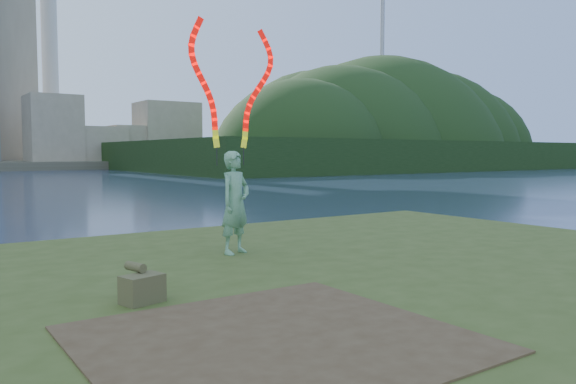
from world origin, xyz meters
TOP-DOWN VIEW (x-y plane):
  - ground at (0.00, 0.00)m, footprint 320.00×320.00m
  - grassy_knoll at (0.00, -2.30)m, footprint 20.00×18.00m
  - dirt_patch at (-2.20, -3.20)m, footprint 3.20×3.00m
  - wooded_hill at (59.57, 59.96)m, footprint 78.00×50.00m
  - woman_with_ribbons at (-0.39, 0.76)m, footprint 1.94×0.79m
  - canvas_bag at (-2.72, -1.33)m, footprint 0.50×0.56m

SIDE VIEW (x-z plane):
  - ground at x=0.00m, z-range 0.00..0.00m
  - wooded_hill at x=59.57m, z-range -31.34..31.66m
  - grassy_knoll at x=0.00m, z-range -0.06..0.74m
  - dirt_patch at x=-2.20m, z-range 0.80..0.82m
  - canvas_bag at x=-2.72m, z-range 0.76..1.18m
  - woman_with_ribbons at x=-0.39m, z-range 0.17..4.23m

